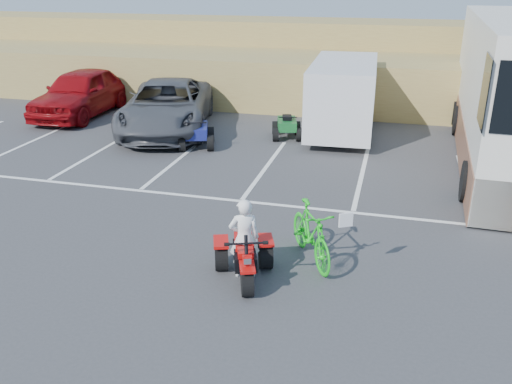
% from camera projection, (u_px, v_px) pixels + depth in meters
% --- Properties ---
extents(ground, '(100.00, 100.00, 0.00)m').
position_uv_depth(ground, '(208.00, 246.00, 11.01)').
color(ground, '#3A3A3D').
rests_on(ground, ground).
extents(parking_stripes, '(28.00, 5.16, 0.01)m').
position_uv_depth(parking_stripes, '(290.00, 181.00, 14.46)').
color(parking_stripes, white).
rests_on(parking_stripes, ground).
extents(grass_embankment, '(40.00, 8.50, 3.10)m').
position_uv_depth(grass_embankment, '(322.00, 63.00, 24.37)').
color(grass_embankment, olive).
rests_on(grass_embankment, ground).
extents(red_trike_atv, '(1.53, 1.75, 0.95)m').
position_uv_depth(red_trike_atv, '(245.00, 279.00, 9.80)').
color(red_trike_atv, red).
rests_on(red_trike_atv, ground).
extents(rider, '(0.64, 0.53, 1.51)m').
position_uv_depth(rider, '(244.00, 238.00, 9.66)').
color(rider, white).
rests_on(rider, ground).
extents(green_dirt_bike, '(1.42, 1.92, 1.14)m').
position_uv_depth(green_dirt_bike, '(311.00, 233.00, 10.25)').
color(green_dirt_bike, '#14BF19').
rests_on(green_dirt_bike, ground).
extents(grey_pickup, '(4.28, 6.63, 1.70)m').
position_uv_depth(grey_pickup, '(167.00, 106.00, 18.88)').
color(grey_pickup, '#44464C').
rests_on(grey_pickup, ground).
extents(red_car, '(2.29, 5.28, 1.77)m').
position_uv_depth(red_car, '(81.00, 92.00, 20.91)').
color(red_car, maroon).
rests_on(red_car, ground).
extents(cargo_trailer, '(2.31, 5.29, 2.43)m').
position_uv_depth(cargo_trailer, '(343.00, 95.00, 18.38)').
color(cargo_trailer, silver).
rests_on(cargo_trailer, ground).
extents(quad_atv_blue, '(1.48, 1.71, 0.94)m').
position_uv_depth(quad_atv_blue, '(197.00, 146.00, 17.35)').
color(quad_atv_blue, navy).
rests_on(quad_atv_blue, ground).
extents(quad_atv_green, '(1.25, 1.49, 0.84)m').
position_uv_depth(quad_atv_green, '(287.00, 137.00, 18.30)').
color(quad_atv_green, '#145924').
rests_on(quad_atv_green, ground).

